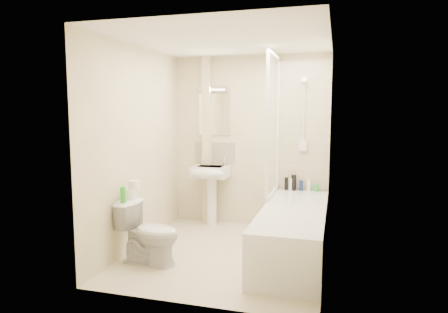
# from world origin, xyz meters

# --- Properties ---
(floor) EXTENTS (2.50, 2.50, 0.00)m
(floor) POSITION_xyz_m (0.00, 0.00, 0.00)
(floor) COLOR beige
(floor) RESTS_ON ground
(wall_back) EXTENTS (2.20, 0.02, 2.40)m
(wall_back) POSITION_xyz_m (0.00, 1.25, 1.20)
(wall_back) COLOR beige
(wall_back) RESTS_ON ground
(wall_left) EXTENTS (0.02, 2.50, 2.40)m
(wall_left) POSITION_xyz_m (-1.10, 0.00, 1.20)
(wall_left) COLOR beige
(wall_left) RESTS_ON ground
(wall_right) EXTENTS (0.02, 2.50, 2.40)m
(wall_right) POSITION_xyz_m (1.10, 0.00, 1.20)
(wall_right) COLOR beige
(wall_right) RESTS_ON ground
(ceiling) EXTENTS (2.20, 2.50, 0.02)m
(ceiling) POSITION_xyz_m (0.00, 0.00, 2.40)
(ceiling) COLOR white
(ceiling) RESTS_ON wall_back
(tile_back) EXTENTS (0.70, 0.01, 1.75)m
(tile_back) POSITION_xyz_m (0.75, 1.24, 1.42)
(tile_back) COLOR beige
(tile_back) RESTS_ON wall_back
(tile_right) EXTENTS (0.01, 2.10, 1.75)m
(tile_right) POSITION_xyz_m (1.09, 0.14, 1.42)
(tile_right) COLOR beige
(tile_right) RESTS_ON wall_right
(pipe_boxing) EXTENTS (0.12, 0.12, 2.40)m
(pipe_boxing) POSITION_xyz_m (-0.62, 1.19, 1.20)
(pipe_boxing) COLOR beige
(pipe_boxing) RESTS_ON ground
(splashback) EXTENTS (0.60, 0.02, 0.30)m
(splashback) POSITION_xyz_m (-0.52, 1.24, 1.03)
(splashback) COLOR beige
(splashback) RESTS_ON wall_back
(mirror) EXTENTS (0.46, 0.01, 0.60)m
(mirror) POSITION_xyz_m (-0.52, 1.24, 1.58)
(mirror) COLOR white
(mirror) RESTS_ON wall_back
(strip_light) EXTENTS (0.42, 0.07, 0.07)m
(strip_light) POSITION_xyz_m (-0.52, 1.22, 1.95)
(strip_light) COLOR silver
(strip_light) RESTS_ON wall_back
(bathtub) EXTENTS (0.70, 2.10, 0.55)m
(bathtub) POSITION_xyz_m (0.75, 0.14, 0.29)
(bathtub) COLOR white
(bathtub) RESTS_ON ground
(shower_screen) EXTENTS (0.04, 0.92, 1.80)m
(shower_screen) POSITION_xyz_m (0.40, 0.80, 1.45)
(shower_screen) COLOR white
(shower_screen) RESTS_ON bathtub
(shower_fixture) EXTENTS (0.10, 0.16, 0.99)m
(shower_fixture) POSITION_xyz_m (0.75, 1.19, 1.55)
(shower_fixture) COLOR white
(shower_fixture) RESTS_ON wall_back
(pedestal_sink) EXTENTS (0.51, 0.47, 0.98)m
(pedestal_sink) POSITION_xyz_m (-0.52, 1.01, 0.69)
(pedestal_sink) COLOR white
(pedestal_sink) RESTS_ON ground
(bottle_black_a) EXTENTS (0.05, 0.05, 0.17)m
(bottle_black_a) POSITION_xyz_m (0.54, 1.16, 0.64)
(bottle_black_a) COLOR black
(bottle_black_a) RESTS_ON bathtub
(bottle_white_a) EXTENTS (0.06, 0.06, 0.16)m
(bottle_white_a) POSITION_xyz_m (0.60, 1.16, 0.63)
(bottle_white_a) COLOR silver
(bottle_white_a) RESTS_ON bathtub
(bottle_black_b) EXTENTS (0.07, 0.07, 0.21)m
(bottle_black_b) POSITION_xyz_m (0.64, 1.16, 0.66)
(bottle_black_b) COLOR black
(bottle_black_b) RESTS_ON bathtub
(bottle_blue) EXTENTS (0.05, 0.05, 0.14)m
(bottle_blue) POSITION_xyz_m (0.74, 1.16, 0.62)
(bottle_blue) COLOR navy
(bottle_blue) RESTS_ON bathtub
(bottle_white_b) EXTENTS (0.05, 0.05, 0.16)m
(bottle_white_b) POSITION_xyz_m (0.84, 1.16, 0.63)
(bottle_white_b) COLOR white
(bottle_white_b) RESTS_ON bathtub
(bottle_green) EXTENTS (0.06, 0.06, 0.10)m
(bottle_green) POSITION_xyz_m (0.94, 1.16, 0.60)
(bottle_green) COLOR green
(bottle_green) RESTS_ON bathtub
(toilet) EXTENTS (0.51, 0.74, 0.68)m
(toilet) POSITION_xyz_m (-0.72, -0.50, 0.34)
(toilet) COLOR white
(toilet) RESTS_ON ground
(toilet_roll_lower) EXTENTS (0.11, 0.11, 0.10)m
(toilet_roll_lower) POSITION_xyz_m (-0.97, -0.43, 0.73)
(toilet_roll_lower) COLOR white
(toilet_roll_lower) RESTS_ON toilet
(toilet_roll_upper) EXTENTS (0.12, 0.12, 0.10)m
(toilet_roll_upper) POSITION_xyz_m (-0.95, -0.39, 0.83)
(toilet_roll_upper) COLOR white
(toilet_roll_upper) RESTS_ON toilet_roll_lower
(green_bottle) EXTENTS (0.06, 0.06, 0.17)m
(green_bottle) POSITION_xyz_m (-0.97, -0.60, 0.76)
(green_bottle) COLOR green
(green_bottle) RESTS_ON toilet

